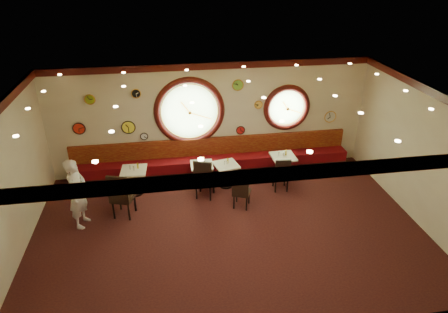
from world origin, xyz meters
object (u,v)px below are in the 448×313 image
(chair_c, at_px, (241,189))
(condiment_b_pepper, at_px, (201,164))
(condiment_a_pepper, at_px, (134,168))
(condiment_d_salt, at_px, (279,154))
(table_a, at_px, (135,178))
(condiment_d_pepper, at_px, (283,154))
(condiment_b_salt, at_px, (200,163))
(chair_d, at_px, (282,173))
(chair_a, at_px, (121,193))
(table_b, at_px, (202,172))
(waiter, at_px, (78,193))
(condiment_d_bottle, at_px, (286,153))
(condiment_a_salt, at_px, (130,168))
(condiment_c_pepper, at_px, (227,163))
(condiment_c_bottle, at_px, (228,161))
(table_d, at_px, (283,164))
(condiment_a_bottle, at_px, (138,166))
(chair_b, at_px, (204,177))
(table_c, at_px, (226,172))
(condiment_c_salt, at_px, (225,163))
(condiment_b_bottle, at_px, (203,160))

(chair_c, height_order, condiment_b_pepper, chair_c)
(condiment_a_pepper, bearing_deg, condiment_d_salt, 3.37)
(table_a, relative_size, condiment_d_pepper, 6.47)
(condiment_b_salt, bearing_deg, chair_d, -16.55)
(chair_a, relative_size, condiment_b_salt, 8.44)
(condiment_d_salt, xyz_separation_m, condiment_b_pepper, (-2.21, -0.16, -0.06))
(table_b, relative_size, waiter, 0.38)
(condiment_d_salt, height_order, condiment_d_bottle, condiment_d_bottle)
(condiment_a_salt, bearing_deg, table_a, -21.83)
(condiment_c_pepper, height_order, condiment_c_bottle, condiment_c_bottle)
(condiment_a_pepper, bearing_deg, table_a, 103.11)
(condiment_d_salt, distance_m, condiment_d_pepper, 0.13)
(table_b, relative_size, chair_d, 1.09)
(chair_a, xyz_separation_m, condiment_c_pepper, (2.74, 1.07, 0.04))
(table_d, height_order, condiment_d_bottle, condiment_d_bottle)
(condiment_b_salt, height_order, waiter, waiter)
(chair_a, bearing_deg, condiment_a_bottle, 90.63)
(condiment_c_pepper, height_order, condiment_d_bottle, condiment_d_bottle)
(chair_c, distance_m, condiment_a_pepper, 2.87)
(condiment_a_bottle, bearing_deg, chair_b, -19.16)
(condiment_a_pepper, height_order, condiment_d_bottle, condiment_d_bottle)
(table_b, relative_size, condiment_a_salt, 6.40)
(table_a, distance_m, table_b, 1.81)
(table_a, bearing_deg, condiment_b_salt, 4.54)
(table_c, distance_m, chair_c, 1.15)
(chair_c, xyz_separation_m, condiment_b_salt, (-0.89, 1.27, 0.14))
(chair_b, height_order, condiment_b_pepper, chair_b)
(chair_b, relative_size, condiment_b_pepper, 7.16)
(condiment_c_salt, bearing_deg, condiment_c_pepper, 10.93)
(condiment_a_salt, height_order, condiment_a_pepper, condiment_a_pepper)
(chair_a, height_order, waiter, waiter)
(condiment_c_salt, height_order, condiment_a_pepper, condiment_a_pepper)
(condiment_b_salt, bearing_deg, condiment_b_pepper, -83.45)
(table_b, relative_size, condiment_a_bottle, 4.32)
(table_b, distance_m, condiment_a_pepper, 1.84)
(chair_b, relative_size, condiment_a_salt, 6.78)
(table_c, distance_m, condiment_b_salt, 0.77)
(chair_a, xyz_separation_m, chair_d, (4.14, 0.58, -0.12))
(condiment_b_pepper, height_order, condiment_b_bottle, condiment_b_bottle)
(condiment_c_salt, distance_m, condiment_a_pepper, 2.41)
(condiment_b_salt, distance_m, condiment_c_pepper, 0.73)
(table_c, xyz_separation_m, condiment_a_salt, (-2.54, 0.04, 0.34))
(condiment_a_pepper, distance_m, waiter, 1.68)
(condiment_c_bottle, bearing_deg, condiment_b_salt, 173.75)
(chair_d, relative_size, condiment_a_pepper, 5.42)
(condiment_c_salt, bearing_deg, condiment_a_pepper, -179.53)
(condiment_b_bottle, bearing_deg, condiment_d_bottle, -1.09)
(table_b, xyz_separation_m, condiment_c_pepper, (0.68, -0.12, 0.31))
(condiment_b_salt, distance_m, condiment_a_bottle, 1.65)
(condiment_d_salt, bearing_deg, chair_b, -161.66)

